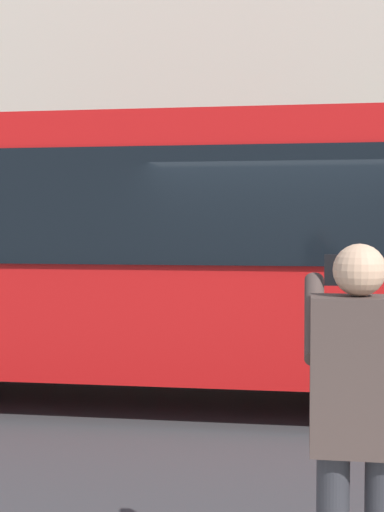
{
  "coord_description": "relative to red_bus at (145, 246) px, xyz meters",
  "views": [
    {
      "loc": [
        -0.18,
        7.35,
        1.93
      ],
      "look_at": [
        1.03,
        -0.55,
        1.58
      ],
      "focal_mm": 51.51,
      "sensor_mm": 36.0,
      "label": 1
    }
  ],
  "objects": [
    {
      "name": "red_bus",
      "position": [
        0.0,
        0.0,
        0.0
      ],
      "size": [
        9.05,
        2.54,
        3.08
      ],
      "color": "red",
      "rests_on": "ground_plane"
    },
    {
      "name": "pedestrian_photographer",
      "position": [
        -1.97,
        4.81,
        -0.54
      ],
      "size": [
        0.53,
        0.52,
        1.7
      ],
      "color": "#2D2D33",
      "rests_on": "sidewalk_curb"
    },
    {
      "name": "building_facade_far",
      "position": [
        -1.57,
        -6.21,
        4.3
      ],
      "size": [
        28.0,
        1.55,
        12.0
      ],
      "color": "beige",
      "rests_on": "ground_plane"
    },
    {
      "name": "ground_plane",
      "position": [
        -1.56,
        0.58,
        -1.68
      ],
      "size": [
        60.0,
        60.0,
        0.0
      ],
      "primitive_type": "plane",
      "color": "#38383A"
    }
  ]
}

